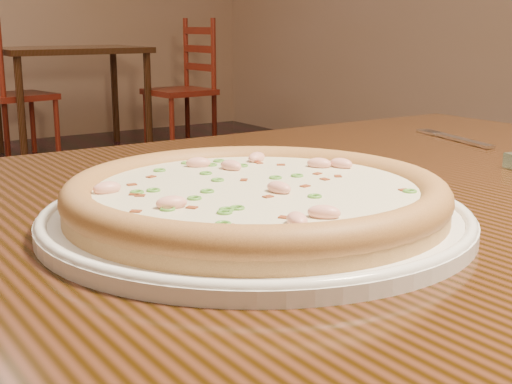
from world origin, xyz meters
TOP-DOWN VIEW (x-y plane):
  - hero_table at (0.35, -0.71)m, footprint 1.20×0.80m
  - plate at (0.23, -0.76)m, footprint 0.37×0.37m
  - pizza at (0.23, -0.76)m, footprint 0.33×0.33m
  - fork at (0.72, -0.55)m, footprint 0.06×0.17m
  - bg_table_right at (1.65, 3.70)m, footprint 1.00×0.70m
  - chair_c at (1.20, 3.66)m, footprint 0.48×0.48m
  - chair_d at (2.38, 3.36)m, footprint 0.45×0.45m

SIDE VIEW (x-z plane):
  - chair_c at x=1.20m, z-range -0.04..0.91m
  - chair_d at x=2.38m, z-range -0.04..0.91m
  - hero_table at x=0.35m, z-range 0.28..1.03m
  - bg_table_right at x=1.65m, z-range 0.28..1.03m
  - fork at x=0.72m, z-range 0.75..0.75m
  - plate at x=0.23m, z-range 0.75..0.77m
  - pizza at x=0.23m, z-range 0.76..0.79m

